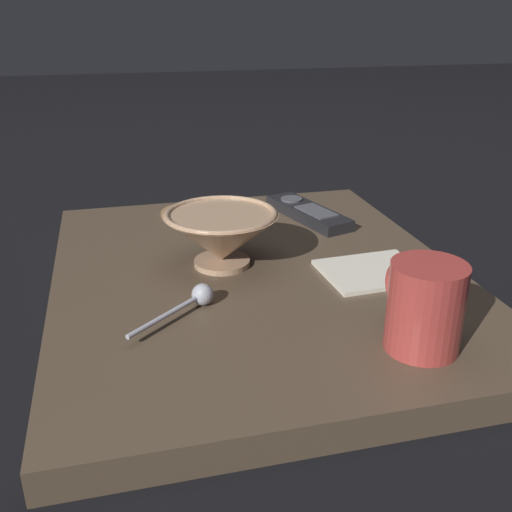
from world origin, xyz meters
The scene contains 8 objects.
ground_plane centered at (0.00, 0.00, 0.00)m, with size 6.00×6.00×0.00m, color black.
table centered at (0.00, 0.00, 0.02)m, with size 0.67×0.55×0.04m.
cereal_bowl centered at (-0.03, -0.04, 0.08)m, with size 0.16×0.16×0.08m.
coffee_mug centered at (0.24, 0.12, 0.09)m, with size 0.12×0.08×0.10m.
teaspoon centered at (0.09, -0.10, 0.05)m, with size 0.10×0.11×0.03m.
tv_remote_near centered at (-0.19, 0.14, 0.05)m, with size 0.20×0.11×0.02m.
folded_napkin centered at (0.05, 0.15, 0.04)m, with size 0.12×0.14×0.01m.
drink_coaster centered at (-0.26, -0.06, 0.04)m, with size 0.10×0.10×0.01m.
Camera 1 is at (0.73, -0.18, 0.38)m, focal length 41.41 mm.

